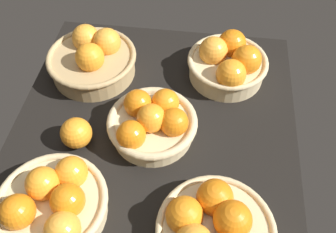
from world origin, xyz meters
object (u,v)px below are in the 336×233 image
Objects in this scene: basket_near_right at (228,63)px; basket_far_right at (93,58)px; basket_near_left at (213,229)px; loose_orange_front_gap at (76,133)px; basket_center at (151,122)px; basket_far_left at (53,204)px.

basket_far_right is at bearing 94.22° from basket_near_right.
basket_near_left is 39.06cm from loose_orange_front_gap.
basket_near_right reaches higher than basket_center.
basket_near_left is 0.97× the size of basket_far_right.
basket_far_left is at bearing -177.76° from loose_orange_front_gap.
basket_far_left is at bearing 88.60° from basket_near_left.
basket_far_right is 1.06× the size of basket_far_left.
basket_far_left is at bearing -176.06° from basket_far_right.
basket_near_left is at bearing 178.21° from basket_near_right.
basket_near_right is 37.70cm from basket_far_right.
basket_center is at bearing -35.07° from basket_far_left.
basket_near_right is 0.95× the size of basket_far_left.
basket_center is 27.99cm from basket_far_right.
basket_near_left is at bearing -146.26° from basket_center.
basket_far_right reaches higher than basket_near_right.
basket_center is 0.99× the size of basket_near_right.
basket_far_right is 43.76cm from basket_far_left.
loose_orange_front_gap is (-24.97, -2.28, -0.95)cm from basket_far_right.
basket_near_left reaches higher than loose_orange_front_gap.
basket_far_right is at bearing 44.75° from basket_center.
basket_center is 28.87cm from basket_near_right.
basket_center is at bearing 141.69° from basket_near_right.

